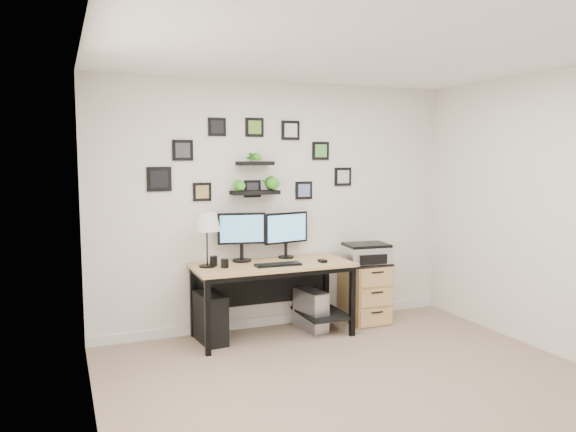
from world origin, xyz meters
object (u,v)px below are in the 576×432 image
table_lamp (207,223)px  pc_tower_black (210,318)px  desk (275,275)px  monitor_right (286,231)px  pc_tower_grey (311,310)px  file_cabinet (365,292)px  monitor_left (242,233)px  printer (366,253)px  mug (225,263)px

table_lamp → pc_tower_black: 0.94m
desk → monitor_right: size_ratio=3.09×
pc_tower_grey → file_cabinet: 0.69m
monitor_left → printer: monitor_left is taller
desk → file_cabinet: (1.09, 0.06, -0.29)m
table_lamp → pc_tower_black: bearing=-24.6°
mug → pc_tower_black: (-0.13, 0.10, -0.55)m
monitor_left → desk: bearing=-31.9°
monitor_right → file_cabinet: size_ratio=0.77×
pc_tower_grey → desk: bearing=-179.4°
pc_tower_black → pc_tower_grey: size_ratio=1.08×
monitor_left → pc_tower_black: 0.90m
file_cabinet → printer: printer is taller
monitor_left → pc_tower_black: monitor_left is taller
printer → pc_tower_black: bearing=179.2°
mug → pc_tower_black: bearing=143.5°
monitor_left → mug: bearing=-136.2°
pc_tower_black → monitor_right: bearing=4.7°
desk → table_lamp: size_ratio=2.98×
desk → file_cabinet: size_ratio=2.39×
monitor_left → pc_tower_grey: monitor_left is taller
monitor_right → pc_tower_grey: bearing=-43.4°
pc_tower_black → file_cabinet: (1.76, 0.02, 0.09)m
monitor_right → table_lamp: table_lamp is taller
monitor_right → pc_tower_grey: monitor_right is taller
mug → printer: size_ratio=0.17×
desk → pc_tower_black: desk is taller
desk → file_cabinet: 1.13m
desk → pc_tower_grey: desk is taller
monitor_right → file_cabinet: 1.13m
monitor_left → pc_tower_grey: (0.70, -0.18, -0.83)m
monitor_right → pc_tower_black: bearing=-169.8°
monitor_right → table_lamp: 0.92m
mug → pc_tower_grey: size_ratio=0.19×
desk → pc_tower_black: bearing=176.7°
desk → monitor_left: monitor_left is taller
desk → pc_tower_grey: size_ratio=3.55×
desk → monitor_right: bearing=43.6°
mug → file_cabinet: size_ratio=0.13×
monitor_left → table_lamp: (-0.40, -0.13, 0.14)m
mug → table_lamp: bearing=144.6°
monitor_left → file_cabinet: monitor_left is taller
pc_tower_black → file_cabinet: bearing=-4.9°
monitor_right → table_lamp: bearing=-170.4°
file_cabinet → pc_tower_black: bearing=-179.4°
monitor_right → monitor_left: bearing=-178.0°
mug → pc_tower_black: 0.57m
table_lamp → desk: bearing=-3.8°
pc_tower_grey → printer: bearing=0.8°
desk → table_lamp: 0.88m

